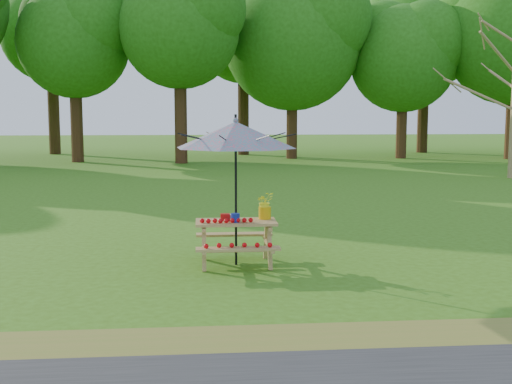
{
  "coord_description": "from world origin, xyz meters",
  "views": [
    {
      "loc": [
        -2.34,
        -8.83,
        2.26
      ],
      "look_at": [
        -1.53,
        0.59,
        1.1
      ],
      "focal_mm": 45.0,
      "sensor_mm": 36.0,
      "label": 1
    }
  ],
  "objects": [
    {
      "name": "ground",
      "position": [
        0.0,
        0.0,
        0.0
      ],
      "size": [
        120.0,
        120.0,
        0.0
      ],
      "primitive_type": "plane",
      "color": "#3B6813",
      "rests_on": "ground"
    },
    {
      "name": "flower_bucket",
      "position": [
        -1.39,
        0.73,
        0.89
      ],
      "size": [
        0.31,
        0.29,
        0.41
      ],
      "color": "#E2AC0B",
      "rests_on": "picnic_table"
    },
    {
      "name": "patio_umbrella",
      "position": [
        -1.83,
        0.59,
        1.95
      ],
      "size": [
        2.26,
        2.26,
        2.25
      ],
      "color": "black",
      "rests_on": "ground"
    },
    {
      "name": "produce_bins",
      "position": [
        -1.91,
        0.6,
        0.72
      ],
      "size": [
        0.28,
        0.44,
        0.13
      ],
      "color": "#B5100E",
      "rests_on": "picnic_table"
    },
    {
      "name": "picnic_table",
      "position": [
        -1.83,
        0.59,
        0.33
      ],
      "size": [
        1.2,
        1.32,
        0.67
      ],
      "color": "#A5754A",
      "rests_on": "ground"
    },
    {
      "name": "drygrass_strip",
      "position": [
        0.0,
        -2.8,
        0.0
      ],
      "size": [
        120.0,
        1.2,
        0.01
      ],
      "primitive_type": "cube",
      "color": "olive",
      "rests_on": "ground"
    },
    {
      "name": "tomatoes_row",
      "position": [
        -1.98,
        0.41,
        0.71
      ],
      "size": [
        0.77,
        0.13,
        0.07
      ],
      "primitive_type": null,
      "color": "red",
      "rests_on": "picnic_table"
    }
  ]
}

